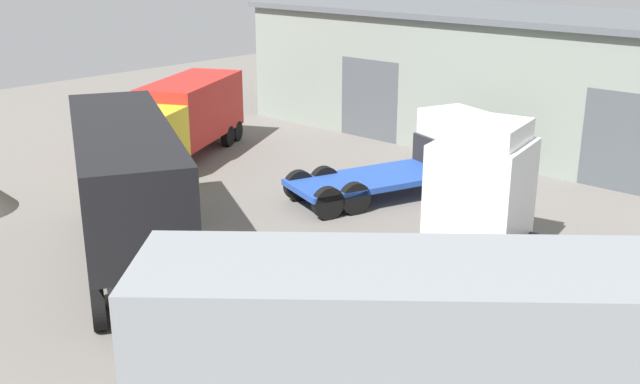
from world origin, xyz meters
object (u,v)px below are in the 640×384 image
Objects in this scene: tractor_unit_white at (498,199)px; box_truck_yellow at (183,115)px; container_trailer_orange at (125,175)px; flatbed_truck_white at (431,153)px; container_trailer_black at (460,347)px.

tractor_unit_white is 15.13m from box_truck_yellow.
box_truck_yellow is at bearing -13.89° from tractor_unit_white.
container_trailer_orange reaches higher than flatbed_truck_white.
tractor_unit_white reaches higher than flatbed_truck_white.
container_trailer_black is (9.20, -12.77, 1.19)m from flatbed_truck_white.
tractor_unit_white is 0.73× the size of container_trailer_orange.
tractor_unit_white is 0.87× the size of box_truck_yellow.
container_trailer_black is at bearing 36.78° from box_truck_yellow.
tractor_unit_white is at bearing -109.85° from container_trailer_orange.
box_truck_yellow is at bearing -17.09° from container_trailer_orange.
box_truck_yellow reaches higher than flatbed_truck_white.
tractor_unit_white is 0.73× the size of container_trailer_black.
tractor_unit_white is 10.20m from container_trailer_orange.
flatbed_truck_white is at bearing 81.56° from box_truck_yellow.
box_truck_yellow is at bearing 113.17° from container_trailer_black.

